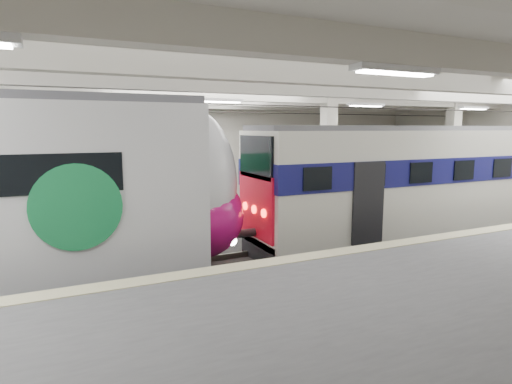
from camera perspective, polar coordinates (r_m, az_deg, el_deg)
station_hall at (r=10.85m, az=2.12°, el=4.31°), size 36.00×24.00×5.75m
older_rer at (r=16.22m, az=19.88°, el=1.34°), size 12.35×2.73×4.12m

